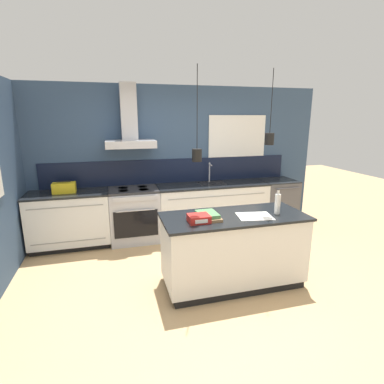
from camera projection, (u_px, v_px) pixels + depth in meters
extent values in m
plane|color=tan|center=(205.00, 284.00, 3.80)|extent=(16.00, 16.00, 0.00)
cube|color=#354C6B|center=(171.00, 161.00, 5.38)|extent=(5.60, 0.06, 2.60)
cube|color=black|center=(172.00, 171.00, 5.38)|extent=(4.42, 0.02, 0.43)
cube|color=white|center=(237.00, 142.00, 5.58)|extent=(1.12, 0.01, 0.96)
cube|color=black|center=(237.00, 142.00, 5.59)|extent=(1.04, 0.01, 0.88)
cube|color=#B5B5BA|center=(131.00, 144.00, 4.87)|extent=(0.80, 0.46, 0.12)
cube|color=#B5B5BA|center=(129.00, 112.00, 4.83)|extent=(0.26, 0.20, 0.90)
cylinder|color=black|center=(197.00, 108.00, 3.19)|extent=(0.01, 0.01, 0.88)
cylinder|color=black|center=(197.00, 155.00, 3.32)|extent=(0.11, 0.11, 0.14)
sphere|color=#F9D18C|center=(197.00, 155.00, 3.32)|extent=(0.06, 0.06, 0.06)
cylinder|color=black|center=(272.00, 101.00, 3.44)|extent=(0.01, 0.01, 0.72)
cylinder|color=black|center=(269.00, 139.00, 3.55)|extent=(0.11, 0.11, 0.14)
sphere|color=#F9D18C|center=(269.00, 139.00, 3.55)|extent=(0.06, 0.06, 0.06)
cube|color=black|center=(73.00, 243.00, 4.94)|extent=(1.19, 0.56, 0.09)
cube|color=silver|center=(70.00, 218.00, 4.81)|extent=(1.22, 0.62, 0.79)
cube|color=gray|center=(66.00, 207.00, 4.45)|extent=(1.08, 0.01, 0.01)
cube|color=gray|center=(69.00, 242.00, 4.58)|extent=(1.08, 0.01, 0.01)
cube|color=black|center=(67.00, 193.00, 4.71)|extent=(1.25, 0.64, 0.03)
cube|color=black|center=(211.00, 229.00, 5.57)|extent=(1.91, 0.56, 0.09)
cube|color=silver|center=(212.00, 207.00, 5.43)|extent=(1.97, 0.62, 0.79)
cube|color=gray|center=(218.00, 196.00, 5.07)|extent=(1.73, 0.01, 0.01)
cube|color=gray|center=(218.00, 227.00, 5.20)|extent=(1.73, 0.01, 0.01)
cube|color=black|center=(213.00, 185.00, 5.33)|extent=(1.99, 0.64, 0.03)
cube|color=#262628|center=(212.00, 183.00, 5.38)|extent=(0.48, 0.34, 0.01)
cylinder|color=#B5B5BA|center=(209.00, 173.00, 5.46)|extent=(0.02, 0.02, 0.34)
sphere|color=#B5B5BA|center=(210.00, 163.00, 5.41)|extent=(0.03, 0.03, 0.03)
cylinder|color=#B5B5BA|center=(211.00, 165.00, 5.36)|extent=(0.02, 0.12, 0.02)
cube|color=#B5B5BA|center=(134.00, 216.00, 5.09)|extent=(0.81, 0.62, 0.87)
cube|color=black|center=(136.00, 224.00, 4.80)|extent=(0.70, 0.02, 0.44)
cylinder|color=#B5B5BA|center=(136.00, 211.00, 4.72)|extent=(0.61, 0.02, 0.02)
cube|color=#B5B5BA|center=(135.00, 199.00, 4.69)|extent=(0.70, 0.02, 0.07)
cube|color=#2D2D30|center=(133.00, 190.00, 4.98)|extent=(0.81, 0.60, 0.04)
cylinder|color=black|center=(123.00, 188.00, 5.03)|extent=(0.17, 0.17, 0.00)
cylinder|color=black|center=(142.00, 187.00, 5.11)|extent=(0.17, 0.17, 0.00)
cylinder|color=black|center=(123.00, 191.00, 4.83)|extent=(0.17, 0.17, 0.00)
cylinder|color=black|center=(144.00, 190.00, 4.91)|extent=(0.17, 0.17, 0.00)
cube|color=#4C4C51|center=(276.00, 203.00, 5.78)|extent=(0.64, 0.62, 0.89)
cube|color=black|center=(278.00, 180.00, 5.67)|extent=(0.64, 0.62, 0.02)
cylinder|color=#4C4C51|center=(287.00, 188.00, 5.38)|extent=(0.48, 0.02, 0.02)
cube|color=black|center=(232.00, 280.00, 3.82)|extent=(1.64, 0.69, 0.09)
cube|color=silver|center=(233.00, 248.00, 3.72)|extent=(1.71, 0.72, 0.79)
cube|color=black|center=(234.00, 216.00, 3.62)|extent=(1.76, 0.77, 0.03)
cylinder|color=silver|center=(277.00, 204.00, 3.64)|extent=(0.07, 0.07, 0.25)
cylinder|color=silver|center=(278.00, 192.00, 3.61)|extent=(0.03, 0.03, 0.06)
cylinder|color=#262628|center=(279.00, 189.00, 3.60)|extent=(0.03, 0.03, 0.01)
cube|color=olive|center=(208.00, 217.00, 3.49)|extent=(0.25, 0.34, 0.03)
cube|color=#4C7F4C|center=(207.00, 214.00, 3.48)|extent=(0.23, 0.29, 0.04)
cube|color=red|center=(199.00, 218.00, 3.37)|extent=(0.24, 0.20, 0.08)
cube|color=white|center=(202.00, 221.00, 3.27)|extent=(0.14, 0.01, 0.04)
cube|color=silver|center=(255.00, 216.00, 3.57)|extent=(0.45, 0.38, 0.01)
cube|color=gold|center=(64.00, 188.00, 4.68)|extent=(0.34, 0.18, 0.16)
cylinder|color=black|center=(63.00, 182.00, 4.65)|extent=(0.20, 0.02, 0.02)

